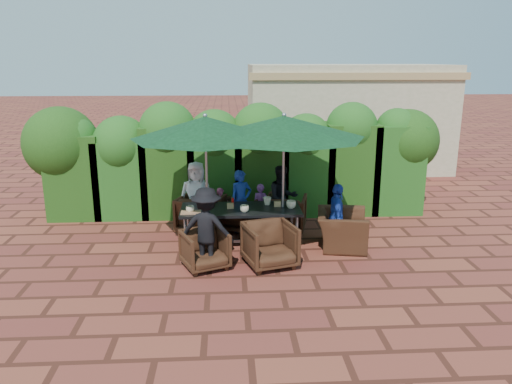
{
  "coord_description": "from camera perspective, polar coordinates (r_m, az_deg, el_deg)",
  "views": [
    {
      "loc": [
        -0.25,
        -8.46,
        3.37
      ],
      "look_at": [
        0.29,
        0.4,
        0.99
      ],
      "focal_mm": 35.0,
      "sensor_mm": 36.0,
      "label": 1
    }
  ],
  "objects": [
    {
      "name": "umbrella_left",
      "position": [
        8.74,
        -5.81,
        7.32
      ],
      "size": [
        2.62,
        2.62,
        2.46
      ],
      "color": "gray",
      "rests_on": "ground"
    },
    {
      "name": "ground",
      "position": [
        9.11,
        -1.65,
        -6.73
      ],
      "size": [
        80.0,
        80.0,
        0.0
      ],
      "primitive_type": "plane",
      "color": "brown",
      "rests_on": "ground"
    },
    {
      "name": "number_block_right",
      "position": [
        9.13,
        2.46,
        -1.37
      ],
      "size": [
        0.12,
        0.06,
        0.1
      ],
      "primitive_type": "cube",
      "color": "tan",
      "rests_on": "dining_table"
    },
    {
      "name": "pedestrian_c",
      "position": [
        13.53,
        13.36,
        3.46
      ],
      "size": [
        1.02,
        0.56,
        1.52
      ],
      "primitive_type": "imported",
      "rotation": [
        0.0,
        0.0,
        3.03
      ],
      "color": "gray",
      "rests_on": "ground"
    },
    {
      "name": "umbrella_right",
      "position": [
        8.82,
        3.21,
        7.45
      ],
      "size": [
        2.9,
        2.9,
        2.46
      ],
      "color": "gray",
      "rests_on": "ground"
    },
    {
      "name": "child_right",
      "position": [
        10.17,
        0.53,
        -1.63
      ],
      "size": [
        0.4,
        0.36,
        0.92
      ],
      "primitive_type": "imported",
      "rotation": [
        0.0,
        0.0,
        -0.33
      ],
      "color": "#A851B0",
      "rests_on": "ground"
    },
    {
      "name": "serving_tray",
      "position": [
        8.84,
        -7.45,
        -2.31
      ],
      "size": [
        0.35,
        0.25,
        0.02
      ],
      "primitive_type": "cube",
      "color": "#996B4A",
      "rests_on": "dining_table"
    },
    {
      "name": "adult_far_right",
      "position": [
        10.0,
        3.04,
        -0.72
      ],
      "size": [
        0.72,
        0.56,
        1.33
      ],
      "primitive_type": "imported",
      "rotation": [
        0.0,
        0.0,
        0.29
      ],
      "color": "black",
      "rests_on": "ground"
    },
    {
      "name": "child_left",
      "position": [
        10.15,
        -4.03,
        -1.9
      ],
      "size": [
        0.33,
        0.28,
        0.85
      ],
      "primitive_type": "imported",
      "rotation": [
        0.0,
        0.0,
        0.12
      ],
      "color": "#D94C7E",
      "rests_on": "ground"
    },
    {
      "name": "building",
      "position": [
        15.99,
        10.24,
        8.43
      ],
      "size": [
        6.2,
        3.08,
        3.2
      ],
      "color": "beige",
      "rests_on": "ground"
    },
    {
      "name": "chair_far_mid",
      "position": [
        10.07,
        -2.08,
        -2.47
      ],
      "size": [
        0.87,
        0.85,
        0.7
      ],
      "primitive_type": "imported",
      "rotation": [
        0.0,
        0.0,
        2.73
      ],
      "color": "black",
      "rests_on": "ground"
    },
    {
      "name": "chair_end_right",
      "position": [
        9.29,
        9.79,
        -3.59
      ],
      "size": [
        0.84,
        1.12,
        0.89
      ],
      "primitive_type": "imported",
      "rotation": [
        0.0,
        0.0,
        1.38
      ],
      "color": "black",
      "rests_on": "ground"
    },
    {
      "name": "sauce_bottle",
      "position": [
        9.1,
        -2.72,
        -1.19
      ],
      "size": [
        0.04,
        0.04,
        0.17
      ],
      "primitive_type": "cylinder",
      "color": "#4C230C",
      "rests_on": "dining_table"
    },
    {
      "name": "chair_near_left",
      "position": [
        8.31,
        -5.85,
        -6.36
      ],
      "size": [
        0.88,
        0.86,
        0.71
      ],
      "primitive_type": "imported",
      "rotation": [
        0.0,
        0.0,
        0.4
      ],
      "color": "black",
      "rests_on": "ground"
    },
    {
      "name": "chair_far_left",
      "position": [
        9.97,
        -6.3,
        -2.31
      ],
      "size": [
        1.04,
        1.01,
        0.84
      ],
      "primitive_type": "imported",
      "rotation": [
        0.0,
        0.0,
        2.76
      ],
      "color": "black",
      "rests_on": "ground"
    },
    {
      "name": "cup_e",
      "position": [
        9.04,
        4.03,
        -1.43
      ],
      "size": [
        0.18,
        0.18,
        0.14
      ],
      "primitive_type": "imported",
      "color": "beige",
      "rests_on": "dining_table"
    },
    {
      "name": "adult_end_right",
      "position": [
        9.2,
        9.2,
        -2.72
      ],
      "size": [
        0.41,
        0.73,
        1.2
      ],
      "primitive_type": "imported",
      "rotation": [
        0.0,
        0.0,
        1.48
      ],
      "color": "#1E3DA4",
      "rests_on": "ground"
    },
    {
      "name": "cup_d",
      "position": [
        9.23,
        1.29,
        -1.04
      ],
      "size": [
        0.15,
        0.15,
        0.14
      ],
      "primitive_type": "imported",
      "color": "beige",
      "rests_on": "dining_table"
    },
    {
      "name": "cup_b",
      "position": [
        9.17,
        -5.59,
        -1.28
      ],
      "size": [
        0.13,
        0.13,
        0.12
      ],
      "primitive_type": "imported",
      "color": "beige",
      "rests_on": "dining_table"
    },
    {
      "name": "cup_c",
      "position": [
        8.79,
        -1.33,
        -1.92
      ],
      "size": [
        0.16,
        0.16,
        0.13
      ],
      "primitive_type": "imported",
      "color": "beige",
      "rests_on": "dining_table"
    },
    {
      "name": "pedestrian_b",
      "position": [
        13.47,
        9.29,
        4.12
      ],
      "size": [
        0.86,
        0.55,
        1.75
      ],
      "primitive_type": "imported",
      "rotation": [
        0.0,
        0.0,
        3.19
      ],
      "color": "#D94C7E",
      "rests_on": "ground"
    },
    {
      "name": "adult_far_mid",
      "position": [
        9.96,
        -1.72,
        -1.02
      ],
      "size": [
        0.56,
        0.51,
        1.24
      ],
      "primitive_type": "imported",
      "rotation": [
        0.0,
        0.0,
        0.41
      ],
      "color": "#1E3DA4",
      "rests_on": "ground"
    },
    {
      "name": "chair_near_right",
      "position": [
        8.34,
        1.61,
        -5.84
      ],
      "size": [
        0.96,
        0.93,
        0.81
      ],
      "primitive_type": "imported",
      "rotation": [
        0.0,
        0.0,
        0.29
      ],
      "color": "black",
      "rests_on": "ground"
    },
    {
      "name": "hedge_wall",
      "position": [
        10.96,
        -3.07,
        4.37
      ],
      "size": [
        9.1,
        1.6,
        2.5
      ],
      "color": "#14340E",
      "rests_on": "ground"
    },
    {
      "name": "chair_far_right",
      "position": [
        10.04,
        3.4,
        -2.23
      ],
      "size": [
        0.93,
        0.9,
        0.8
      ],
      "primitive_type": "imported",
      "rotation": [
        0.0,
        0.0,
        2.9
      ],
      "color": "black",
      "rests_on": "ground"
    },
    {
      "name": "adult_far_left",
      "position": [
        9.97,
        -6.81,
        -0.57
      ],
      "size": [
        0.74,
        0.49,
        1.42
      ],
      "primitive_type": "imported",
      "rotation": [
        0.0,
        0.0,
        -0.11
      ],
      "color": "white",
      "rests_on": "ground"
    },
    {
      "name": "dining_table",
      "position": [
        9.06,
        -1.75,
        -2.32
      ],
      "size": [
        2.17,
        0.9,
        0.75
      ],
      "color": "black",
      "rests_on": "ground"
    },
    {
      "name": "pedestrian_a",
      "position": [
        13.13,
        4.44,
        4.02
      ],
      "size": [
        1.67,
        1.47,
        1.76
      ],
      "primitive_type": "imported",
      "rotation": [
        0.0,
        0.0,
        2.49
      ],
      "color": "green",
      "rests_on": "ground"
    },
    {
      "name": "cup_a",
      "position": [
        8.86,
        -7.54,
        -1.94
      ],
      "size": [
        0.15,
        0.15,
        0.12
      ],
      "primitive_type": "imported",
      "color": "beige",
      "rests_on": "dining_table"
    },
    {
      "name": "ketchup_bottle",
      "position": [
        9.08,
        -2.66,
        -1.23
      ],
      "size": [
        0.04,
        0.04,
        0.17
      ],
      "primitive_type": "cylinder",
      "color": "#B20C0A",
      "rests_on": "dining_table"
    },
    {
      "name": "number_block_left",
      "position": [
        9.01,
        -2.95,
        -1.59
      ],
      "size": [
        0.12,
        0.06,
        0.1
      ],
      "primitive_type": "cube",
      "color": "tan",
      "rests_on": "dining_table"
    },
    {
      "name": "adult_near_left",
      "position": [
        8.21,
        -5.66,
        -4.15
      ],
      "size": [
        0.95,
        0.6,
        1.37
      ],
      "primitive_type": "imported",
      "rotation": [
        0.0,
        0.0,
        2.91
      ],
      "color": "black",
      "rests_on": "ground"
    }
  ]
}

